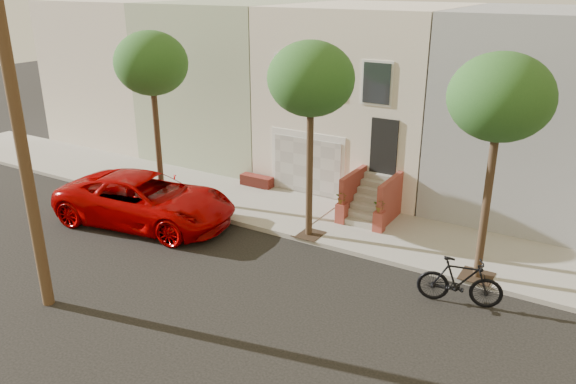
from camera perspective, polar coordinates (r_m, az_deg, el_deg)
The scene contains 9 objects.
ground at distance 16.53m, azimuth -7.66°, elevation -8.86°, with size 90.00×90.00×0.00m, color black.
sidewalk at distance 20.48m, azimuth 1.62°, elevation -2.39°, with size 40.00×3.70×0.15m, color gray.
house_row at distance 24.51m, azimuth 8.54°, elevation 10.00°, with size 33.10×11.70×7.00m.
tree_left at distance 21.18m, azimuth -13.65°, elevation 12.41°, with size 2.70×2.57×6.30m.
tree_mid at distance 17.32m, azimuth 2.32°, elevation 11.22°, with size 2.70×2.57×6.30m.
tree_right at distance 15.49m, azimuth 20.67°, elevation 8.79°, with size 2.70×2.57×6.30m.
utility_pole at distance 8.49m, azimuth 20.91°, elevation -0.84°, with size 23.60×1.22×10.00m.
pickup_truck at distance 20.32m, azimuth -14.17°, elevation -0.77°, with size 2.93×6.36×1.77m, color #A40000.
motorcycle at distance 15.68m, azimuth 16.99°, elevation -8.63°, with size 0.62×2.21×1.33m, color black.
Camera 1 is at (9.20, -11.08, 8.11)m, focal length 35.19 mm.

